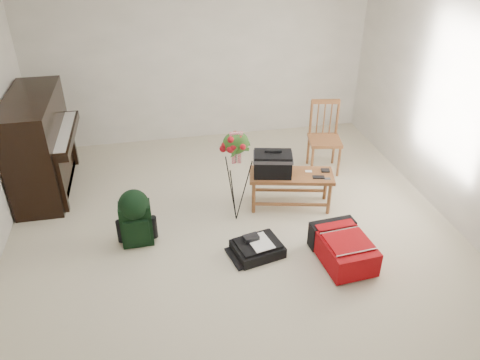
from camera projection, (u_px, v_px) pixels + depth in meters
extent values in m
cube|color=beige|center=(238.00, 242.00, 5.15)|extent=(5.00, 5.50, 0.01)
cube|color=white|center=(237.00, 4.00, 3.86)|extent=(5.00, 5.50, 0.01)
cube|color=beige|center=(201.00, 58.00, 6.81)|extent=(5.00, 0.04, 2.50)
cube|color=beige|center=(470.00, 119.00, 4.93)|extent=(0.04, 5.50, 2.50)
cube|color=black|center=(39.00, 145.00, 5.80)|extent=(0.55, 1.50, 1.25)
cube|color=black|center=(62.00, 135.00, 5.80)|extent=(0.28, 1.30, 0.10)
cube|color=white|center=(62.00, 131.00, 5.77)|extent=(0.22, 1.20, 0.02)
cube|color=black|center=(53.00, 184.00, 6.10)|extent=(0.45, 1.30, 0.10)
cube|color=#975A31|center=(291.00, 175.00, 5.55)|extent=(1.05, 0.61, 0.04)
cylinder|color=#975A31|center=(258.00, 203.00, 5.45)|extent=(0.04, 0.04, 0.41)
cylinder|color=#975A31|center=(252.00, 188.00, 5.72)|extent=(0.04, 0.04, 0.41)
cylinder|color=#975A31|center=(330.00, 194.00, 5.60)|extent=(0.04, 0.04, 0.41)
cylinder|color=#975A31|center=(321.00, 181.00, 5.87)|extent=(0.04, 0.04, 0.41)
cube|color=#975A31|center=(325.00, 141.00, 6.30)|extent=(0.49, 0.49, 0.04)
cylinder|color=#975A31|center=(315.00, 163.00, 6.24)|extent=(0.04, 0.04, 0.43)
cylinder|color=#975A31|center=(307.00, 151.00, 6.54)|extent=(0.04, 0.04, 0.43)
cylinder|color=#975A31|center=(340.00, 161.00, 6.30)|extent=(0.04, 0.04, 0.43)
cylinder|color=#975A31|center=(331.00, 149.00, 6.60)|extent=(0.04, 0.04, 0.43)
cube|color=#975A31|center=(323.00, 102.00, 6.20)|extent=(0.38, 0.11, 0.06)
cylinder|color=#975A31|center=(309.00, 119.00, 6.29)|extent=(0.04, 0.04, 0.52)
cylinder|color=#975A31|center=(334.00, 117.00, 6.35)|extent=(0.04, 0.04, 0.52)
cube|color=#A00613|center=(343.00, 249.00, 4.81)|extent=(0.53, 0.74, 0.27)
cube|color=black|center=(334.00, 233.00, 5.04)|extent=(0.50, 0.20, 0.29)
cube|color=#A00613|center=(347.00, 241.00, 4.69)|extent=(0.45, 0.43, 0.02)
cube|color=silver|center=(355.00, 253.00, 4.52)|extent=(0.44, 0.05, 0.01)
cube|color=black|center=(257.00, 249.00, 4.96)|extent=(0.57, 0.49, 0.12)
cube|color=black|center=(258.00, 243.00, 4.92)|extent=(0.50, 0.42, 0.03)
cube|color=white|center=(260.00, 242.00, 4.89)|extent=(0.28, 0.34, 0.01)
cube|color=black|center=(252.00, 237.00, 4.93)|extent=(0.18, 0.13, 0.05)
cube|color=black|center=(136.00, 224.00, 5.02)|extent=(0.33, 0.20, 0.50)
cube|color=black|center=(137.00, 233.00, 4.93)|extent=(0.27, 0.06, 0.29)
sphere|color=black|center=(134.00, 205.00, 4.89)|extent=(0.32, 0.32, 0.32)
cube|color=black|center=(129.00, 219.00, 5.10)|extent=(0.04, 0.03, 0.44)
cube|color=black|center=(144.00, 217.00, 5.13)|extent=(0.04, 0.03, 0.44)
cylinder|color=black|center=(236.00, 150.00, 5.05)|extent=(0.01, 0.01, 0.30)
ellipsoid|color=#2A571B|center=(236.00, 143.00, 5.00)|extent=(0.28, 0.20, 0.26)
cube|color=red|center=(236.00, 136.00, 4.94)|extent=(0.14, 0.04, 0.08)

